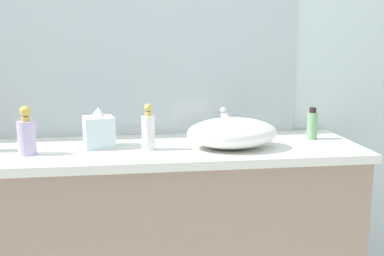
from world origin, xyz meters
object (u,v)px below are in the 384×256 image
at_px(lotion_bottle, 312,125).
at_px(spray_can, 148,131).
at_px(sink_basin, 232,133).
at_px(soap_dispenser, 27,135).
at_px(tissue_box, 99,130).

bearing_deg(lotion_bottle, spray_can, -171.62).
relative_size(sink_basin, soap_dispenser, 1.96).
bearing_deg(tissue_box, spray_can, -20.22).
xyz_separation_m(sink_basin, soap_dispenser, (-0.82, 0.00, 0.02)).
relative_size(spray_can, tissue_box, 1.11).
bearing_deg(lotion_bottle, sink_basin, -162.64).
xyz_separation_m(sink_basin, tissue_box, (-0.54, 0.09, 0.01)).
bearing_deg(tissue_box, soap_dispenser, -162.31).
bearing_deg(lotion_bottle, tissue_box, -177.86).
bearing_deg(spray_can, lotion_bottle, 8.38).
bearing_deg(sink_basin, tissue_box, 170.82).
relative_size(sink_basin, spray_can, 1.99).
distance_m(soap_dispenser, spray_can, 0.47).
distance_m(sink_basin, soap_dispenser, 0.82).
bearing_deg(sink_basin, spray_can, 177.62).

